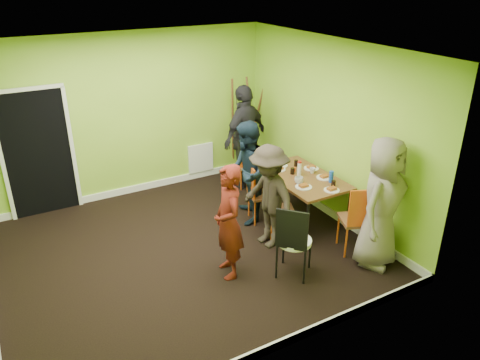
% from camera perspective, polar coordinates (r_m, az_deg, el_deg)
% --- Properties ---
extents(ground, '(5.00, 5.00, 0.00)m').
position_cam_1_polar(ground, '(6.83, -6.72, -8.56)').
color(ground, black).
rests_on(ground, ground).
extents(room_walls, '(5.04, 4.54, 2.82)m').
position_cam_1_polar(room_walls, '(6.37, -7.50, -0.97)').
color(room_walls, '#88BA30').
rests_on(room_walls, ground).
extents(dining_table, '(0.90, 1.50, 0.75)m').
position_cam_1_polar(dining_table, '(7.34, 7.54, 0.08)').
color(dining_table, black).
rests_on(dining_table, ground).
extents(chair_left_far, '(0.47, 0.47, 0.94)m').
position_cam_1_polar(chair_left_far, '(7.31, 2.13, -1.24)').
color(chair_left_far, '#D75414').
rests_on(chair_left_far, ground).
extents(chair_left_near, '(0.50, 0.50, 0.92)m').
position_cam_1_polar(chair_left_near, '(6.90, 4.41, -3.06)').
color(chair_left_near, '#D75414').
rests_on(chair_left_near, ground).
extents(chair_back_end, '(0.44, 0.50, 0.95)m').
position_cam_1_polar(chair_back_end, '(8.34, 1.00, 3.23)').
color(chair_back_end, '#D75414').
rests_on(chair_back_end, ground).
extents(chair_front_end, '(0.57, 0.57, 1.05)m').
position_cam_1_polar(chair_front_end, '(6.64, 14.32, -4.32)').
color(chair_front_end, '#D75414').
rests_on(chair_front_end, ground).
extents(chair_bentwood, '(0.57, 0.57, 1.04)m').
position_cam_1_polar(chair_bentwood, '(6.01, 6.54, -7.11)').
color(chair_bentwood, black).
rests_on(chair_bentwood, ground).
extents(easel, '(0.77, 0.72, 1.92)m').
position_cam_1_polar(easel, '(8.95, 0.78, 6.60)').
color(easel, brown).
rests_on(easel, ground).
extents(plate_near_left, '(0.22, 0.22, 0.01)m').
position_cam_1_polar(plate_near_left, '(7.50, 4.76, 1.28)').
color(plate_near_left, white).
rests_on(plate_near_left, dining_table).
extents(plate_near_right, '(0.25, 0.25, 0.01)m').
position_cam_1_polar(plate_near_right, '(6.95, 7.75, -0.85)').
color(plate_near_right, white).
rests_on(plate_near_right, dining_table).
extents(plate_far_back, '(0.26, 0.26, 0.01)m').
position_cam_1_polar(plate_far_back, '(7.66, 4.88, 1.79)').
color(plate_far_back, white).
rests_on(plate_far_back, dining_table).
extents(plate_far_front, '(0.23, 0.23, 0.01)m').
position_cam_1_polar(plate_far_front, '(6.92, 11.11, -1.22)').
color(plate_far_front, white).
rests_on(plate_far_front, dining_table).
extents(plate_wall_back, '(0.24, 0.24, 0.01)m').
position_cam_1_polar(plate_wall_back, '(7.61, 8.68, 1.42)').
color(plate_wall_back, white).
rests_on(plate_wall_back, dining_table).
extents(plate_wall_front, '(0.25, 0.25, 0.01)m').
position_cam_1_polar(plate_wall_front, '(7.31, 10.24, 0.30)').
color(plate_wall_front, white).
rests_on(plate_wall_front, dining_table).
extents(thermos, '(0.06, 0.06, 0.21)m').
position_cam_1_polar(thermos, '(7.30, 7.25, 1.33)').
color(thermos, white).
rests_on(thermos, dining_table).
extents(blue_bottle, '(0.07, 0.07, 0.18)m').
position_cam_1_polar(blue_bottle, '(7.15, 11.06, 0.40)').
color(blue_bottle, '#174BB3').
rests_on(blue_bottle, dining_table).
extents(orange_bottle, '(0.03, 0.03, 0.08)m').
position_cam_1_polar(orange_bottle, '(7.44, 6.68, 1.27)').
color(orange_bottle, '#D75414').
rests_on(orange_bottle, dining_table).
extents(glass_mid, '(0.07, 0.07, 0.10)m').
position_cam_1_polar(glass_mid, '(7.36, 6.41, 1.10)').
color(glass_mid, black).
rests_on(glass_mid, dining_table).
extents(glass_back, '(0.06, 0.06, 0.10)m').
position_cam_1_polar(glass_back, '(7.65, 6.85, 2.05)').
color(glass_back, black).
rests_on(glass_back, dining_table).
extents(glass_front, '(0.06, 0.06, 0.09)m').
position_cam_1_polar(glass_front, '(7.04, 11.31, -0.41)').
color(glass_front, black).
rests_on(glass_front, dining_table).
extents(cup_a, '(0.13, 0.13, 0.10)m').
position_cam_1_polar(cup_a, '(7.04, 7.20, -0.04)').
color(cup_a, white).
rests_on(cup_a, dining_table).
extents(cup_b, '(0.10, 0.10, 0.09)m').
position_cam_1_polar(cup_b, '(7.43, 8.82, 1.14)').
color(cup_b, white).
rests_on(cup_b, dining_table).
extents(person_standing, '(0.46, 0.62, 1.54)m').
position_cam_1_polar(person_standing, '(5.93, -1.41, -5.15)').
color(person_standing, '#59160F').
rests_on(person_standing, ground).
extents(person_left_far, '(0.89, 0.97, 1.63)m').
position_cam_1_polar(person_left_far, '(7.20, 0.83, 0.84)').
color(person_left_far, '#12202E').
rests_on(person_left_far, ground).
extents(person_left_near, '(0.65, 1.03, 1.53)m').
position_cam_1_polar(person_left_near, '(6.59, 3.50, -2.04)').
color(person_left_near, '#2A231C').
rests_on(person_left_near, ground).
extents(person_back_end, '(1.19, 0.86, 1.88)m').
position_cam_1_polar(person_back_end, '(8.38, 0.61, 5.27)').
color(person_back_end, black).
rests_on(person_back_end, ground).
extents(person_front_end, '(1.03, 0.86, 1.81)m').
position_cam_1_polar(person_front_end, '(6.38, 16.87, -2.70)').
color(person_front_end, gray).
rests_on(person_front_end, ground).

